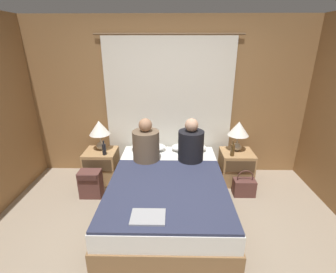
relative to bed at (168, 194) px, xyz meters
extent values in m
plane|color=gray|center=(0.00, -0.68, -0.24)|extent=(16.00, 16.00, 0.00)
cube|color=olive|center=(0.00, 1.16, 1.01)|extent=(4.51, 0.06, 2.50)
cube|color=silver|center=(0.00, 1.09, 0.87)|extent=(2.01, 0.02, 2.21)
cylinder|color=brown|center=(0.00, 1.09, 1.99)|extent=(2.21, 0.02, 0.02)
cube|color=olive|center=(0.00, 0.00, -0.10)|extent=(1.48, 2.08, 0.27)
cube|color=white|center=(0.00, 0.00, 0.14)|extent=(1.44, 2.04, 0.22)
cube|color=#A87F51|center=(-1.07, 0.74, 0.02)|extent=(0.49, 0.45, 0.52)
cube|color=#4C3823|center=(-1.07, 0.51, 0.15)|extent=(0.43, 0.02, 0.19)
cube|color=#A87F51|center=(1.07, 0.74, 0.02)|extent=(0.49, 0.45, 0.52)
cube|color=#4C3823|center=(1.07, 0.51, 0.15)|extent=(0.43, 0.02, 0.19)
ellipsoid|color=#B2A899|center=(-1.07, 0.81, 0.34)|extent=(0.15, 0.15, 0.12)
cylinder|color=#B2A893|center=(-1.07, 0.81, 0.47)|extent=(0.02, 0.02, 0.13)
cone|color=white|center=(-1.07, 0.81, 0.64)|extent=(0.32, 0.32, 0.22)
ellipsoid|color=#B2A899|center=(1.07, 0.81, 0.34)|extent=(0.15, 0.15, 0.12)
cylinder|color=#B2A893|center=(1.07, 0.81, 0.47)|extent=(0.02, 0.02, 0.13)
cone|color=white|center=(1.07, 0.81, 0.64)|extent=(0.32, 0.32, 0.22)
ellipsoid|color=white|center=(-0.32, 0.85, 0.30)|extent=(0.56, 0.30, 0.12)
ellipsoid|color=white|center=(0.32, 0.85, 0.30)|extent=(0.56, 0.30, 0.12)
cube|color=#2D334C|center=(0.00, -0.28, 0.26)|extent=(1.42, 1.46, 0.03)
cylinder|color=brown|center=(-0.32, 0.48, 0.47)|extent=(0.38, 0.38, 0.46)
sphere|color=#A87A5B|center=(-0.32, 0.48, 0.80)|extent=(0.19, 0.19, 0.19)
cylinder|color=black|center=(0.32, 0.48, 0.48)|extent=(0.36, 0.36, 0.46)
sphere|color=tan|center=(0.32, 0.48, 0.80)|extent=(0.19, 0.19, 0.19)
cylinder|color=black|center=(-0.97, 0.61, 0.36)|extent=(0.06, 0.06, 0.17)
cylinder|color=black|center=(-0.97, 0.61, 0.48)|extent=(0.02, 0.02, 0.06)
cylinder|color=#513819|center=(0.96, 0.61, 0.37)|extent=(0.06, 0.06, 0.18)
cylinder|color=#513819|center=(0.96, 0.61, 0.49)|extent=(0.02, 0.02, 0.06)
cube|color=#9EA0A5|center=(-0.17, -0.80, 0.28)|extent=(0.33, 0.24, 0.02)
cube|color=brown|center=(-1.12, 0.29, -0.04)|extent=(0.31, 0.20, 0.41)
cube|color=#452824|center=(-1.12, 0.27, 0.13)|extent=(0.28, 0.21, 0.08)
cube|color=brown|center=(1.11, 0.36, -0.11)|extent=(0.31, 0.18, 0.25)
torus|color=#492B27|center=(1.11, 0.36, 0.05)|extent=(0.23, 0.02, 0.23)
camera|label=1|loc=(0.06, -2.72, 1.84)|focal=26.00mm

